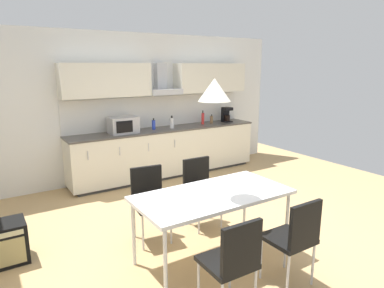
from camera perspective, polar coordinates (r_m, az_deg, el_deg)
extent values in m
cube|color=tan|center=(4.43, 4.13, -14.63)|extent=(8.00, 8.08, 0.02)
cube|color=white|center=(6.38, -10.58, 6.12)|extent=(6.40, 0.10, 2.61)
cube|color=#333333|center=(6.60, -4.12, -4.87)|extent=(3.51, 0.54, 0.05)
cube|color=silver|center=(6.48, -4.18, -1.21)|extent=(3.65, 0.58, 0.82)
cube|color=#4C4742|center=(6.39, -4.25, 2.49)|extent=(3.67, 0.60, 0.03)
cube|color=silver|center=(5.59, -16.95, -1.86)|extent=(0.01, 0.01, 0.14)
cube|color=silver|center=(5.75, -11.95, -1.19)|extent=(0.01, 0.01, 0.14)
cube|color=silver|center=(5.94, -7.25, -0.54)|extent=(0.01, 0.01, 0.14)
cube|color=silver|center=(6.17, -2.88, 0.06)|extent=(0.01, 0.01, 0.14)
cube|color=silver|center=(6.59, -5.45, 5.45)|extent=(3.65, 0.02, 0.58)
cube|color=silver|center=(5.98, -14.15, 10.28)|extent=(1.52, 0.34, 0.56)
cube|color=silver|center=(6.96, 3.04, 10.96)|extent=(1.52, 0.34, 0.56)
cube|color=#B7BABF|center=(6.39, -4.78, 8.70)|extent=(0.62, 0.40, 0.10)
cube|color=#B7BABF|center=(6.48, -5.29, 11.00)|extent=(0.20, 0.16, 0.51)
cube|color=#ADADB2|center=(6.01, -11.42, 3.12)|extent=(0.48, 0.34, 0.28)
cube|color=black|center=(5.84, -11.16, 2.84)|extent=(0.29, 0.01, 0.20)
cube|color=black|center=(7.16, 5.82, 3.79)|extent=(0.18, 0.18, 0.02)
cylinder|color=black|center=(7.14, 5.88, 4.33)|extent=(0.12, 0.12, 0.12)
cube|color=black|center=(7.18, 5.55, 4.95)|extent=(0.16, 0.08, 0.30)
cube|color=black|center=(7.11, 5.91, 5.84)|extent=(0.18, 0.16, 0.06)
cylinder|color=white|center=(6.38, -3.39, 3.51)|extent=(0.08, 0.08, 0.19)
cylinder|color=black|center=(6.37, -3.40, 4.55)|extent=(0.03, 0.03, 0.04)
cylinder|color=blue|center=(6.29, -6.41, 3.20)|extent=(0.07, 0.07, 0.17)
cylinder|color=black|center=(6.27, -6.43, 4.12)|extent=(0.03, 0.03, 0.04)
cylinder|color=brown|center=(6.93, 3.27, 4.07)|extent=(0.06, 0.06, 0.15)
cylinder|color=black|center=(6.92, 3.28, 4.81)|extent=(0.02, 0.02, 0.03)
cylinder|color=red|center=(6.81, 1.81, 4.25)|extent=(0.06, 0.06, 0.22)
cylinder|color=black|center=(6.79, 1.82, 5.40)|extent=(0.02, 0.02, 0.05)
cube|color=white|center=(3.58, 3.51, -8.47)|extent=(1.62, 0.81, 0.04)
cylinder|color=silver|center=(3.13, -4.45, -19.54)|extent=(0.04, 0.04, 0.71)
cylinder|color=silver|center=(3.97, 15.51, -12.64)|extent=(0.04, 0.04, 0.71)
cylinder|color=silver|center=(3.68, -9.71, -14.44)|extent=(0.04, 0.04, 0.71)
cylinder|color=silver|center=(4.41, 8.77, -9.62)|extent=(0.04, 0.04, 0.71)
cube|color=black|center=(3.01, 5.84, -18.99)|extent=(0.41, 0.41, 0.04)
cube|color=black|center=(2.78, 8.28, -16.72)|extent=(0.38, 0.05, 0.40)
cylinder|color=silver|center=(3.17, 1.08, -22.14)|extent=(0.02, 0.02, 0.43)
cylinder|color=silver|center=(3.34, 6.34, -20.27)|extent=(0.02, 0.02, 0.43)
cube|color=black|center=(3.45, 15.72, -14.95)|extent=(0.40, 0.40, 0.04)
cube|color=black|center=(3.26, 18.37, -12.61)|extent=(0.38, 0.04, 0.40)
cylinder|color=silver|center=(3.56, 11.41, -18.16)|extent=(0.02, 0.02, 0.43)
cylinder|color=silver|center=(3.78, 15.29, -16.43)|extent=(0.02, 0.02, 0.43)
cylinder|color=silver|center=(3.36, 15.69, -20.40)|extent=(0.02, 0.02, 0.43)
cylinder|color=silver|center=(3.59, 19.51, -18.36)|extent=(0.02, 0.02, 0.43)
cube|color=black|center=(4.08, -6.72, -10.06)|extent=(0.45, 0.45, 0.04)
cube|color=black|center=(4.16, -7.61, -6.37)|extent=(0.38, 0.09, 0.40)
cylinder|color=silver|center=(4.09, -3.51, -13.58)|extent=(0.02, 0.02, 0.43)
cylinder|color=silver|center=(3.99, -8.18, -14.42)|extent=(0.02, 0.02, 0.43)
cylinder|color=silver|center=(4.37, -5.23, -11.76)|extent=(0.02, 0.02, 0.43)
cylinder|color=silver|center=(4.28, -9.60, -12.47)|extent=(0.02, 0.02, 0.43)
cube|color=black|center=(4.42, 1.90, -8.13)|extent=(0.41, 0.41, 0.04)
cube|color=black|center=(4.49, 0.69, -4.80)|extent=(0.38, 0.05, 0.40)
cylinder|color=silver|center=(4.47, 4.94, -11.20)|extent=(0.02, 0.02, 0.43)
cylinder|color=silver|center=(4.30, 1.15, -12.18)|extent=(0.02, 0.02, 0.43)
cylinder|color=silver|center=(4.72, 2.53, -9.78)|extent=(0.02, 0.02, 0.43)
cylinder|color=silver|center=(4.56, -1.12, -10.62)|extent=(0.02, 0.02, 0.43)
cube|color=black|center=(4.23, -29.39, -14.32)|extent=(0.52, 0.36, 0.44)
cube|color=tan|center=(4.08, -29.16, -15.84)|extent=(0.44, 0.01, 0.29)
cone|color=silver|center=(3.35, 3.76, 8.98)|extent=(0.32, 0.32, 0.22)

